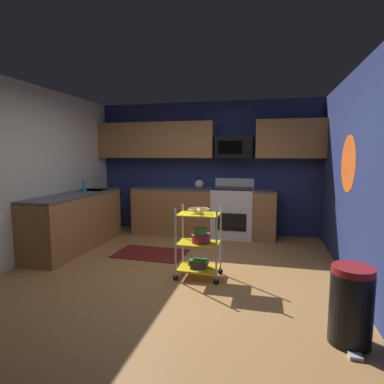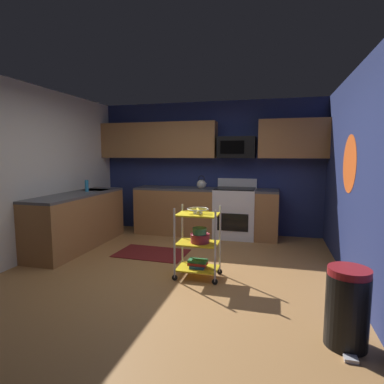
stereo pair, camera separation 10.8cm
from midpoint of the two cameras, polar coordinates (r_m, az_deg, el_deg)
name	(u,v)px [view 1 (the left image)]	position (r m, az deg, el deg)	size (l,w,h in m)	color
floor	(171,275)	(4.33, -4.47, -14.75)	(4.40, 4.80, 0.04)	#A87542
wall_back	(206,168)	(6.39, 2.12, 4.38)	(4.52, 0.06, 2.60)	navy
wall_left	(22,173)	(5.18, -28.85, 2.98)	(0.06, 4.80, 2.60)	silver
wall_right	(363,179)	(3.96, 27.73, 2.12)	(0.06, 4.80, 2.60)	navy
wall_flower_decal	(348,164)	(4.48, 25.71, 4.61)	(0.74, 0.74, 0.00)	#E5591E
counter_run	(152,215)	(5.85, -7.67, -4.16)	(3.58, 2.67, 0.92)	#9E6B3D
oven_range	(233,212)	(6.07, 6.86, -3.60)	(0.76, 0.65, 1.10)	white
upper_cabinets	(198,140)	(6.23, 0.61, 9.39)	(4.40, 0.33, 0.70)	#9E6B3D
microwave	(234,147)	(6.08, 7.13, 7.98)	(0.70, 0.39, 0.40)	black
rolling_cart	(199,243)	(4.06, 0.44, -9.18)	(0.58, 0.37, 0.91)	silver
fruit_bowl	(199,210)	(3.96, 0.45, -3.28)	(0.27, 0.27, 0.07)	silver
mixing_bowl_large	(201,238)	(4.04, 0.86, -8.29)	(0.25, 0.25, 0.11)	maroon
mixing_bowl_small	(201,231)	(3.98, 0.76, -7.02)	(0.18, 0.18, 0.08)	#387F4C
book_stack	(199,263)	(4.14, 0.44, -12.77)	(0.24, 0.18, 0.10)	#1E4C8C
kettle	(199,184)	(6.10, 0.82, 1.42)	(0.21, 0.18, 0.26)	beige
dish_soap_bottle	(84,186)	(5.84, -19.38, 1.02)	(0.06, 0.06, 0.20)	#2D8CBF
trash_can	(351,306)	(3.04, 25.81, -17.97)	(0.34, 0.42, 0.66)	black
floor_rug	(151,253)	(5.15, -8.07, -10.92)	(1.10, 0.70, 0.01)	maroon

